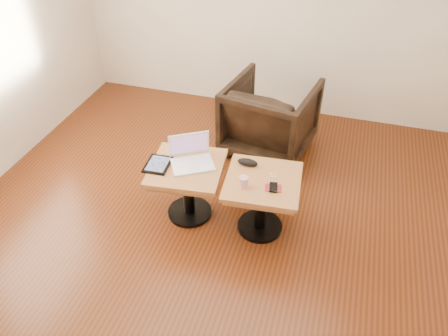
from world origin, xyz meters
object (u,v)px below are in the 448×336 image
(side_table_left, at_px, (187,178))
(striped_cup, at_px, (244,182))
(laptop, at_px, (191,158))
(side_table_right, at_px, (262,192))
(armchair, at_px, (270,118))

(side_table_left, xyz_separation_m, striped_cup, (0.52, -0.12, 0.18))
(striped_cup, bearing_deg, laptop, 160.49)
(side_table_right, distance_m, striped_cup, 0.26)
(side_table_left, xyz_separation_m, side_table_right, (0.64, 0.01, 0.00))
(armchair, bearing_deg, striped_cup, 103.01)
(laptop, bearing_deg, striped_cup, -50.42)
(laptop, height_order, armchair, laptop)
(side_table_left, distance_m, armchair, 1.27)
(armchair, bearing_deg, side_table_right, 109.38)
(side_table_left, relative_size, armchair, 0.77)
(side_table_left, xyz_separation_m, armchair, (0.46, 1.18, -0.02))
(side_table_left, xyz_separation_m, laptop, (0.02, 0.05, 0.18))
(laptop, relative_size, armchair, 0.50)
(side_table_right, xyz_separation_m, armchair, (-0.18, 1.18, -0.02))
(side_table_right, distance_m, laptop, 0.65)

